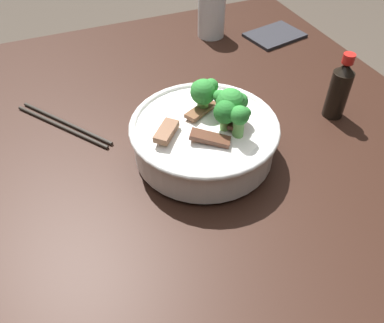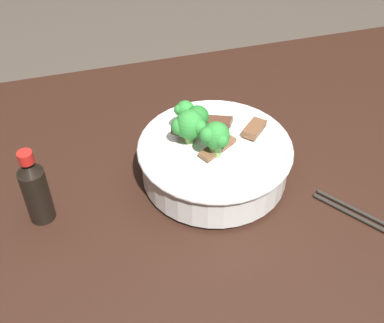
# 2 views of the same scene
# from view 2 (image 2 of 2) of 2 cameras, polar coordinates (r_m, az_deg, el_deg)

# --- Properties ---
(dining_table) EXTENTS (1.18, 0.99, 0.79)m
(dining_table) POSITION_cam_2_polar(r_m,az_deg,el_deg) (0.93, 10.22, -9.86)
(dining_table) COLOR black
(dining_table) RESTS_ON ground
(rice_bowl) EXTENTS (0.26, 0.26, 0.14)m
(rice_bowl) POSITION_cam_2_polar(r_m,az_deg,el_deg) (0.82, 2.53, 0.77)
(rice_bowl) COLOR white
(rice_bowl) RESTS_ON dining_table
(chopsticks_pair) EXTENTS (0.15, 0.20, 0.01)m
(chopsticks_pair) POSITION_cam_2_polar(r_m,az_deg,el_deg) (0.83, 21.20, -7.05)
(chopsticks_pair) COLOR #28231E
(chopsticks_pair) RESTS_ON dining_table
(soy_sauce_bottle) EXTENTS (0.04, 0.04, 0.13)m
(soy_sauce_bottle) POSITION_cam_2_polar(r_m,az_deg,el_deg) (0.79, -17.58, -3.13)
(soy_sauce_bottle) COLOR black
(soy_sauce_bottle) RESTS_ON dining_table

